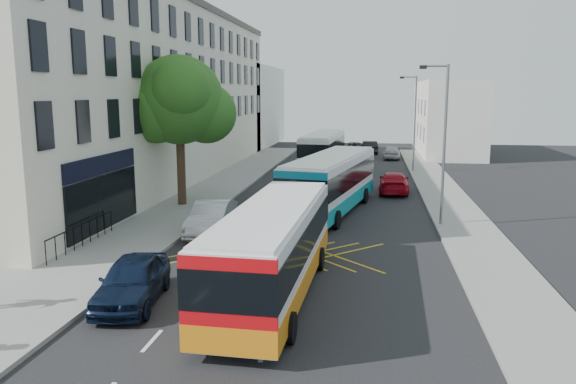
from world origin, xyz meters
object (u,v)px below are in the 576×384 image
at_px(distant_car_grey, 354,148).
at_px(bus_near, 273,249).
at_px(bus_far, 323,150).
at_px(parked_car_blue, 132,280).
at_px(red_hatchback, 394,182).
at_px(lamp_near, 443,136).
at_px(distant_car_dark, 369,147).
at_px(distant_car_silver, 392,152).
at_px(motorbike, 257,307).
at_px(parked_car_silver, 212,217).
at_px(bus_mid, 331,182).
at_px(street_tree, 179,101).
at_px(lamp_far, 414,118).

bearing_deg(distant_car_grey, bus_near, -91.83).
distance_m(bus_far, parked_car_blue, 33.89).
bearing_deg(parked_car_blue, red_hatchback, 59.42).
relative_size(lamp_near, bus_near, 0.73).
distance_m(bus_near, distant_car_dark, 45.47).
bearing_deg(distant_car_silver, motorbike, 84.94).
xyz_separation_m(parked_car_silver, red_hatchback, (9.19, 12.70, -0.08)).
bearing_deg(motorbike, bus_far, 102.13).
height_order(bus_near, red_hatchback, bus_near).
height_order(bus_mid, parked_car_blue, bus_mid).
height_order(bus_far, distant_car_dark, bus_far).
height_order(bus_near, bus_mid, bus_mid).
height_order(street_tree, parked_car_silver, street_tree).
height_order(motorbike, parked_car_blue, motorbike).
bearing_deg(distant_car_silver, lamp_far, 99.85).
bearing_deg(red_hatchback, parked_car_blue, 69.53).
bearing_deg(lamp_far, red_hatchback, -100.39).
height_order(lamp_near, bus_mid, lamp_near).
height_order(bus_far, distant_car_silver, bus_far).
xyz_separation_m(motorbike, distant_car_grey, (1.23, 47.99, -0.17)).
distance_m(bus_mid, parked_car_silver, 7.97).
bearing_deg(lamp_near, street_tree, 168.60).
xyz_separation_m(bus_mid, parked_car_silver, (-5.37, -5.81, -0.93)).
height_order(red_hatchback, distant_car_grey, red_hatchback).
xyz_separation_m(street_tree, bus_mid, (8.98, -0.24, -4.57)).
bearing_deg(motorbike, parked_car_silver, 122.32).
xyz_separation_m(lamp_far, motorbike, (-6.60, -34.15, -3.80)).
height_order(street_tree, distant_car_grey, street_tree).
bearing_deg(red_hatchback, bus_near, 79.06).
bearing_deg(distant_car_grey, distant_car_silver, -46.06).
relative_size(lamp_near, distant_car_dark, 1.84).
xyz_separation_m(lamp_far, bus_mid, (-5.73, -17.28, -2.89)).
bearing_deg(distant_car_dark, distant_car_silver, 109.88).
bearing_deg(bus_far, bus_mid, -80.21).
distance_m(street_tree, lamp_far, 22.57).
bearing_deg(distant_car_dark, parked_car_silver, 72.63).
xyz_separation_m(bus_near, bus_mid, (0.98, 13.65, 0.12)).
xyz_separation_m(parked_car_silver, distant_car_grey, (5.73, 36.92, -0.14)).
xyz_separation_m(lamp_near, red_hatchback, (-1.90, 9.61, -3.90)).
bearing_deg(bus_far, street_tree, -107.16).
bearing_deg(motorbike, parked_car_blue, 168.61).
relative_size(street_tree, motorbike, 4.50).
height_order(parked_car_silver, distant_car_dark, parked_car_silver).
bearing_deg(parked_car_silver, distant_car_grey, 78.66).
bearing_deg(bus_mid, distant_car_grey, 100.12).
xyz_separation_m(bus_far, red_hatchback, (5.89, -11.73, -0.97)).
relative_size(lamp_near, parked_car_blue, 1.79).
height_order(bus_near, distant_car_grey, bus_near).
height_order(parked_car_silver, distant_car_silver, parked_car_silver).
xyz_separation_m(bus_mid, red_hatchback, (3.82, 6.89, -1.01)).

